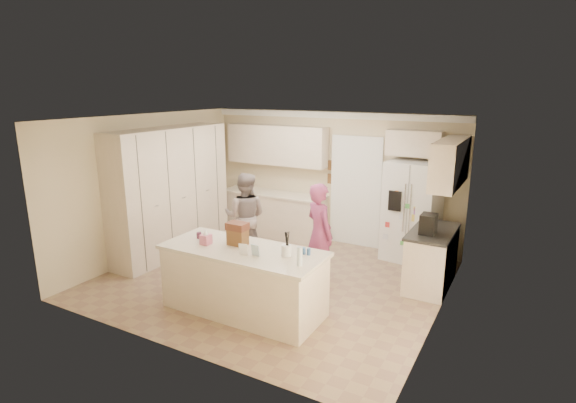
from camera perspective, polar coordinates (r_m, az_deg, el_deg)
The scene contains 41 objects.
floor at distance 7.46m, azimuth -2.00°, elevation -9.91°, with size 5.20×4.60×0.02m, color #8E7555.
ceiling at distance 6.82m, azimuth -2.20°, elevation 10.59°, with size 5.20×4.60×0.02m, color white.
wall_back at distance 9.03m, azimuth 5.49°, elevation 3.08°, with size 5.20×0.02×2.60m, color beige.
wall_front at distance 5.27m, azimuth -15.21°, elevation -5.61°, with size 5.20×0.02×2.60m, color beige.
wall_left at distance 8.64m, azimuth -17.11°, elevation 1.98°, with size 0.02×4.60×2.60m, color beige.
wall_right at distance 6.15m, azimuth 19.26°, elevation -3.06°, with size 0.02×4.60×2.60m, color beige.
crown_back at distance 8.83m, azimuth 5.55°, elevation 10.87°, with size 5.20×0.08×0.12m, color white.
pantry_bank at distance 8.59m, azimuth -14.66°, elevation 1.22°, with size 0.60×2.60×2.35m, color beige.
back_base_cab at distance 9.48m, azimuth -1.77°, elevation -1.68°, with size 2.20×0.60×0.88m, color beige.
back_countertop at distance 9.35m, azimuth -1.83°, elevation 1.02°, with size 2.24×0.63×0.04m, color beige.
back_upper_cab at distance 9.29m, azimuth -1.45°, elevation 7.20°, with size 2.20×0.35×0.80m, color beige.
doorway_opening at distance 8.86m, azimuth 8.63°, elevation 1.10°, with size 0.90×0.06×2.10m, color black.
doorway_casing at distance 8.83m, azimuth 8.55°, elevation 1.05°, with size 1.02×0.03×2.22m, color white.
wall_frame_upper at distance 8.95m, azimuth 5.54°, elevation 4.59°, with size 0.15×0.02×0.20m, color brown.
wall_frame_lower at distance 9.00m, azimuth 5.50°, elevation 2.89°, with size 0.15×0.02×0.20m, color brown.
refrigerator at distance 8.30m, azimuth 15.46°, elevation -1.24°, with size 0.90×0.70×1.80m, color white.
fridge_seam at distance 7.96m, azimuth 14.84°, elevation -1.85°, with size 0.01×0.02×1.78m, color gray.
fridge_dispenser at distance 7.94m, azimuth 13.40°, elevation 0.07°, with size 0.22×0.03×0.35m, color black.
fridge_handle_l at distance 7.92m, azimuth 14.53°, elevation -0.79°, with size 0.02×0.02×0.85m, color silver.
fridge_handle_r at distance 7.90m, azimuth 15.23°, elevation -0.88°, with size 0.02×0.02×0.85m, color silver.
over_fridge_cab at distance 8.22m, azimuth 15.76°, elevation 7.14°, with size 0.95×0.35×0.45m, color beige.
right_base_cab at distance 7.41m, azimuth 17.73°, elevation -7.04°, with size 0.60×1.20×0.88m, color beige.
right_countertop at distance 7.26m, azimuth 17.93°, elevation -3.64°, with size 0.63×1.24×0.04m, color #2D2B28.
right_upper_cab at distance 7.19m, azimuth 19.94°, elevation 4.65°, with size 0.35×1.50×0.70m, color beige.
coffee_maker at distance 7.03m, azimuth 17.39°, elevation -2.73°, with size 0.22×0.28×0.30m, color black.
island_base at distance 6.34m, azimuth -5.66°, elevation -10.09°, with size 2.20×0.90×0.88m, color beige.
island_top at distance 6.16m, azimuth -5.77°, elevation -6.19°, with size 2.28×0.96×0.05m, color beige.
utensil_crock at distance 5.84m, azimuth -0.22°, elevation -6.24°, with size 0.13×0.13×0.15m, color white.
tissue_box at distance 6.37m, azimuth -10.39°, elevation -4.76°, with size 0.13×0.13×0.14m, color #D9698A.
tissue_plume at distance 6.34m, azimuth -10.43°, elevation -3.82°, with size 0.08×0.08×0.08m, color white.
dollhouse_body at distance 6.28m, azimuth -6.41°, elevation -4.52°, with size 0.26×0.18×0.22m, color brown.
dollhouse_roof at distance 6.23m, azimuth -6.45°, elevation -3.13°, with size 0.28×0.20×0.10m, color #592D1E.
jam_jar at distance 6.64m, azimuth -11.24°, elevation -4.23°, with size 0.07×0.07×0.09m, color #59263F.
greeting_card_a at distance 5.89m, azimuth -5.69°, elevation -6.08°, with size 0.12×0.01×0.16m, color white.
greeting_card_b at distance 5.85m, azimuth -4.20°, elevation -6.20°, with size 0.12×0.01×0.16m, color silver.
water_bottle at distance 5.53m, azimuth 1.49°, elevation -6.97°, with size 0.07×0.07×0.24m, color silver.
shaker_salt at distance 5.92m, azimuth 2.03°, elevation -6.28°, with size 0.05×0.05×0.09m, color #335A93.
shaker_pepper at distance 5.89m, azimuth 2.64°, elevation -6.40°, with size 0.05×0.05×0.09m, color #335A93.
teen_boy at distance 8.11m, azimuth -5.46°, elevation -1.90°, with size 0.77×0.60×1.59m, color gray.
teen_girl at distance 7.08m, azimuth 4.01°, elevation -4.13°, with size 0.59×0.39×1.63m, color #B03C6F.
fridge_magnets at distance 7.96m, azimuth 14.83°, elevation -1.86°, with size 0.76×0.02×1.44m, color tan, non-canonical shape.
Camera 1 is at (3.52, -5.82, 3.05)m, focal length 28.00 mm.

